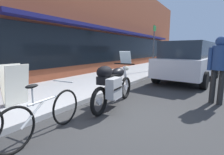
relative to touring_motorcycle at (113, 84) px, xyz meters
The scene contains 10 objects.
ground_plane 1.03m from the touring_motorcycle, 138.58° to the right, with size 80.00×80.00×0.00m, color #303030.
storefront_building 9.46m from the touring_motorcycle, 26.99° to the left, with size 25.46×0.90×6.57m.
sidewalk_curb 8.73m from the touring_motorcycle, 15.91° to the left, with size 30.00×3.17×0.12m.
touring_motorcycle is the anchor object (origin of this frame).
parked_bicycle 1.87m from the touring_motorcycle, behind, with size 1.74×0.48×0.93m.
parked_minivan 5.16m from the touring_motorcycle, 11.11° to the right, with size 4.97×2.43×1.78m.
pedestrian_walking 2.84m from the touring_motorcycle, 51.32° to the right, with size 0.48×0.54×1.79m.
sandwich_board_sign 2.38m from the touring_motorcycle, 125.66° to the left, with size 0.55×0.42×0.98m.
parking_sign_pole 7.08m from the touring_motorcycle, 11.12° to the left, with size 0.44×0.07×2.79m.
parked_car_down_block 10.21m from the touring_motorcycle, ahead, with size 4.84×2.39×1.80m.
Camera 1 is at (-2.84, -1.63, 1.46)m, focal length 26.97 mm.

